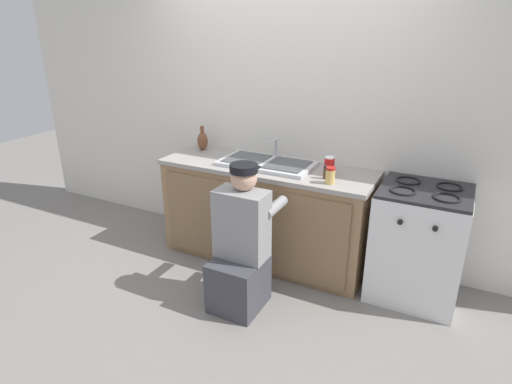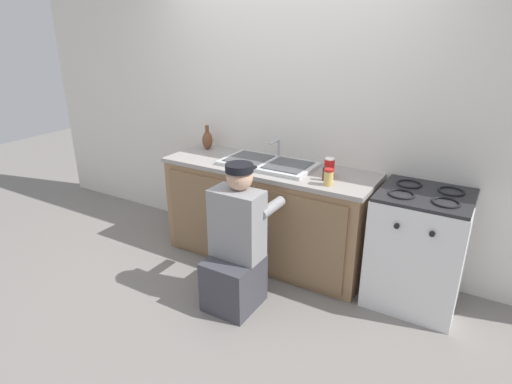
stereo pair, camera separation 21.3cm
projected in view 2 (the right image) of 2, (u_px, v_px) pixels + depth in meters
name	position (u px, v px, depth m)	size (l,w,h in m)	color
ground_plane	(250.00, 271.00, 3.73)	(12.00, 12.00, 0.00)	gray
back_wall	(288.00, 116.00, 3.79)	(6.00, 0.10, 2.50)	silver
counter_cabinet	(267.00, 215.00, 3.81)	(1.82, 0.62, 0.85)	#997551
countertop	(268.00, 167.00, 3.65)	(1.86, 0.62, 0.04)	#9E9993
sink_double_basin	(268.00, 163.00, 3.64)	(0.80, 0.44, 0.19)	silver
stove_range	(418.00, 248.00, 3.19)	(0.65, 0.62, 0.90)	white
plumber_person	(236.00, 249.00, 3.15)	(0.42, 0.61, 1.10)	#3F3F47
condiment_jar	(329.00, 177.00, 3.18)	(0.07, 0.07, 0.13)	#DBB760
soda_cup_red	(329.00, 167.00, 3.35)	(0.08, 0.08, 0.15)	red
spice_bottle_pepper	(325.00, 174.00, 3.28)	(0.04, 0.04, 0.10)	#513823
vase_decorative	(207.00, 140.00, 4.08)	(0.10, 0.10, 0.23)	brown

